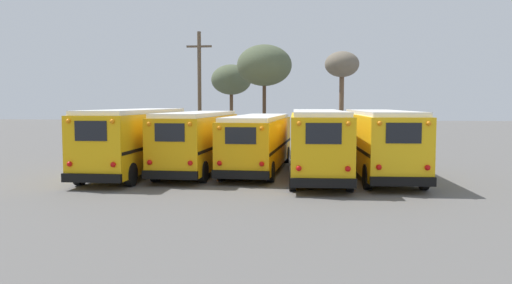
% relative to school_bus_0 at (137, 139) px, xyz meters
% --- Properties ---
extents(ground_plane, '(160.00, 160.00, 0.00)m').
position_rel_school_bus_0_xyz_m(ground_plane, '(6.11, 0.71, -1.78)').
color(ground_plane, '#5B5956').
extents(school_bus_0, '(2.67, 10.78, 3.28)m').
position_rel_school_bus_0_xyz_m(school_bus_0, '(0.00, 0.00, 0.00)').
color(school_bus_0, '#EAAA0F').
rests_on(school_bus_0, ground).
extents(school_bus_1, '(2.79, 9.67, 3.13)m').
position_rel_school_bus_0_xyz_m(school_bus_1, '(3.06, 0.66, -0.08)').
color(school_bus_1, '#E5A00C').
rests_on(school_bus_1, ground).
extents(school_bus_2, '(3.02, 10.49, 2.94)m').
position_rel_school_bus_0_xyz_m(school_bus_2, '(6.11, 1.56, -0.18)').
color(school_bus_2, '#E5A00C').
rests_on(school_bus_2, ground).
extents(school_bus_3, '(2.86, 10.59, 3.24)m').
position_rel_school_bus_0_xyz_m(school_bus_3, '(9.17, -0.46, -0.01)').
color(school_bus_3, '#EAAA0F').
rests_on(school_bus_3, ground).
extents(school_bus_4, '(2.93, 9.70, 3.23)m').
position_rel_school_bus_0_xyz_m(school_bus_4, '(12.23, -0.20, -0.02)').
color(school_bus_4, yellow).
rests_on(school_bus_4, ground).
extents(utility_pole, '(1.80, 0.27, 8.64)m').
position_rel_school_bus_0_xyz_m(utility_pole, '(0.99, 10.40, 2.71)').
color(utility_pole, brown).
rests_on(utility_pole, ground).
extents(bare_tree_0, '(4.11, 4.11, 7.97)m').
position_rel_school_bus_0_xyz_m(bare_tree_0, '(5.41, 12.85, 4.61)').
color(bare_tree_0, '#473323').
rests_on(bare_tree_0, ground).
extents(bare_tree_1, '(2.82, 2.82, 7.86)m').
position_rel_school_bus_0_xyz_m(bare_tree_1, '(11.44, 17.27, 4.82)').
color(bare_tree_1, brown).
rests_on(bare_tree_1, ground).
extents(bare_tree_2, '(3.66, 3.66, 7.11)m').
position_rel_school_bus_0_xyz_m(bare_tree_2, '(1.70, 20.60, 3.91)').
color(bare_tree_2, brown).
rests_on(bare_tree_2, ground).
extents(fence_line, '(20.29, 0.06, 1.42)m').
position_rel_school_bus_0_xyz_m(fence_line, '(6.11, 8.77, -0.79)').
color(fence_line, '#939399').
rests_on(fence_line, ground).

